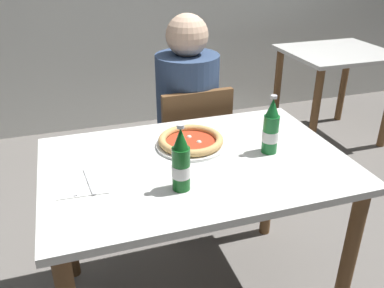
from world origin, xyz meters
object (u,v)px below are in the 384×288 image
(diner_seated, at_px, (188,128))
(chair_behind_table, at_px, (191,147))
(dining_table_main, at_px, (196,185))
(napkin_with_cutlery, at_px, (84,183))
(dining_table_background, at_px, (335,70))
(beer_bottle_center, at_px, (181,163))
(beer_bottle_left, at_px, (271,129))
(pizza_margherita_near, at_px, (191,141))

(diner_seated, bearing_deg, chair_behind_table, -87.48)
(dining_table_main, distance_m, napkin_with_cutlery, 0.46)
(napkin_with_cutlery, bearing_deg, dining_table_main, 4.51)
(dining_table_background, bearing_deg, chair_behind_table, -153.35)
(beer_bottle_center, height_order, napkin_with_cutlery, beer_bottle_center)
(diner_seated, relative_size, napkin_with_cutlery, 6.35)
(dining_table_background, bearing_deg, beer_bottle_left, -134.05)
(chair_behind_table, xyz_separation_m, pizza_margherita_near, (-0.15, -0.48, 0.29))
(beer_bottle_left, bearing_deg, diner_seated, 101.61)
(beer_bottle_left, bearing_deg, napkin_with_cutlery, -178.96)
(chair_behind_table, height_order, napkin_with_cutlery, chair_behind_table)
(diner_seated, bearing_deg, pizza_margherita_near, -105.89)
(pizza_margherita_near, bearing_deg, chair_behind_table, 72.30)
(chair_behind_table, bearing_deg, diner_seated, -89.28)
(dining_table_background, xyz_separation_m, pizza_margherita_near, (-1.61, -1.21, 0.18))
(chair_behind_table, xyz_separation_m, dining_table_background, (1.45, 0.73, 0.11))
(dining_table_main, bearing_deg, beer_bottle_center, -122.71)
(dining_table_main, height_order, chair_behind_table, chair_behind_table)
(dining_table_background, bearing_deg, pizza_margherita_near, -143.03)
(pizza_margherita_near, bearing_deg, dining_table_background, 36.97)
(diner_seated, relative_size, beer_bottle_left, 4.89)
(dining_table_background, height_order, napkin_with_cutlery, napkin_with_cutlery)
(pizza_margherita_near, height_order, napkin_with_cutlery, pizza_margherita_near)
(dining_table_main, height_order, beer_bottle_left, beer_bottle_left)
(chair_behind_table, relative_size, beer_bottle_left, 3.44)
(chair_behind_table, bearing_deg, dining_table_background, -155.16)
(napkin_with_cutlery, bearing_deg, beer_bottle_left, 1.04)
(beer_bottle_left, relative_size, napkin_with_cutlery, 1.30)
(chair_behind_table, height_order, beer_bottle_center, beer_bottle_center)
(diner_seated, distance_m, beer_bottle_left, 0.75)
(dining_table_main, bearing_deg, napkin_with_cutlery, -175.49)
(pizza_margherita_near, relative_size, beer_bottle_left, 1.21)
(diner_seated, xyz_separation_m, pizza_margherita_near, (-0.15, -0.53, 0.19))
(dining_table_background, relative_size, pizza_margherita_near, 2.68)
(dining_table_background, relative_size, beer_bottle_center, 3.24)
(chair_behind_table, height_order, diner_seated, diner_seated)
(chair_behind_table, xyz_separation_m, beer_bottle_left, (0.14, -0.63, 0.37))
(diner_seated, bearing_deg, beer_bottle_center, -108.77)
(dining_table_main, bearing_deg, pizza_margherita_near, 81.03)
(diner_seated, relative_size, dining_table_background, 1.51)
(dining_table_background, height_order, beer_bottle_left, beer_bottle_left)
(napkin_with_cutlery, bearing_deg, diner_seated, 48.72)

